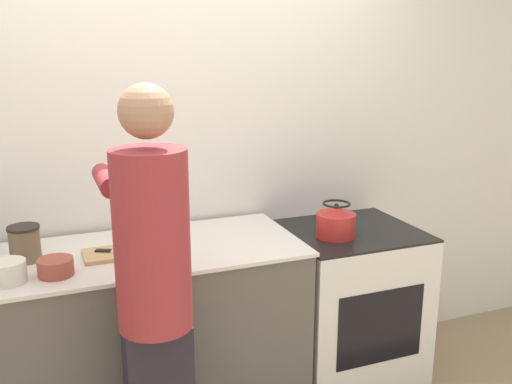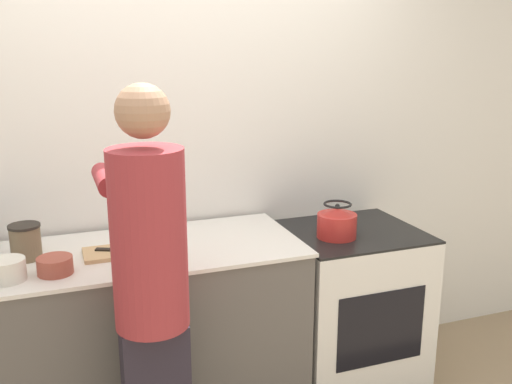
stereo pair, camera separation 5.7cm
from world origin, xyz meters
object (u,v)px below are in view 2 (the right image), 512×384
at_px(cutting_board, 123,251).
at_px(bowl_prep, 8,270).
at_px(person, 151,290).
at_px(canister_jar, 26,242).
at_px(kettle, 337,223).
at_px(knife, 115,250).
at_px(oven, 349,309).

xyz_separation_m(cutting_board, bowl_prep, (-0.48, -0.15, 0.04)).
relative_size(person, canister_jar, 10.92).
bearing_deg(canister_jar, bowl_prep, -106.08).
bearing_deg(kettle, knife, 177.57).
bearing_deg(knife, person, -56.50).
bearing_deg(oven, kettle, -154.07).
height_order(oven, knife, knife).
height_order(oven, bowl_prep, bowl_prep).
bearing_deg(knife, cutting_board, 29.99).
relative_size(person, bowl_prep, 12.12).
distance_m(kettle, bowl_prep, 1.54).
distance_m(oven, knife, 1.33).
bearing_deg(person, canister_jar, 128.57).
bearing_deg(kettle, bowl_prep, -176.11).
distance_m(cutting_board, knife, 0.04).
bearing_deg(knife, bowl_prep, -136.38).
bearing_deg(oven, person, -156.52).
xyz_separation_m(oven, cutting_board, (-1.20, -0.01, 0.49)).
bearing_deg(canister_jar, kettle, -4.83).
xyz_separation_m(oven, person, (-1.16, -0.50, 0.50)).
bearing_deg(oven, bowl_prep, -174.24).
height_order(person, bowl_prep, person).
height_order(cutting_board, kettle, kettle).
relative_size(kettle, canister_jar, 1.27).
xyz_separation_m(cutting_board, kettle, (1.06, -0.05, 0.03)).
xyz_separation_m(person, bowl_prep, (-0.51, 0.33, 0.03)).
distance_m(bowl_prep, canister_jar, 0.24).
height_order(kettle, canister_jar, canister_jar).
distance_m(kettle, canister_jar, 1.48).
relative_size(oven, bowl_prep, 6.32).
bearing_deg(kettle, cutting_board, 177.31).
relative_size(cutting_board, bowl_prep, 2.45).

